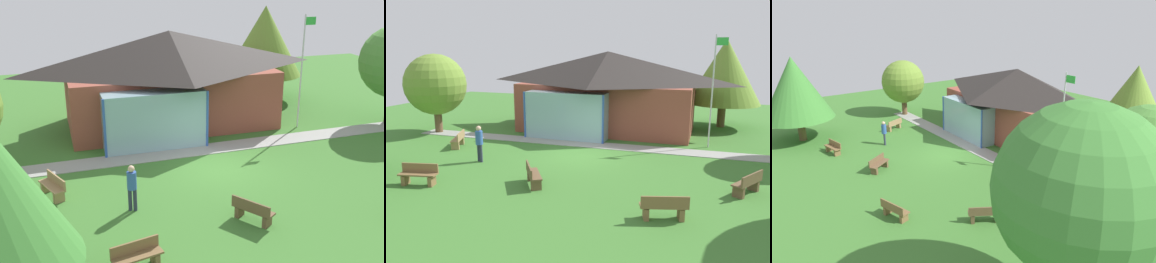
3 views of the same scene
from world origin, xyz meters
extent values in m
plane|color=#3D752D|center=(0.00, 0.00, 0.00)|extent=(44.00, 44.00, 0.00)
cube|color=brown|center=(-0.46, 6.46, 1.54)|extent=(10.76, 5.41, 3.07)
pyramid|color=#2D2826|center=(-0.46, 6.46, 4.07)|extent=(11.76, 6.41, 2.00)
cube|color=#8CB2BF|center=(-2.07, 3.16, 1.38)|extent=(4.84, 1.20, 2.76)
cylinder|color=#3359B2|center=(-4.49, 2.56, 1.38)|extent=(0.12, 0.12, 2.76)
cylinder|color=#3359B2|center=(0.35, 2.56, 1.38)|extent=(0.12, 0.12, 2.76)
cube|color=#999993|center=(0.00, 2.18, 0.01)|extent=(22.39, 1.85, 0.03)
cylinder|color=silver|center=(5.95, 3.85, 2.98)|extent=(0.08, 0.08, 5.97)
cube|color=green|center=(6.25, 3.85, 5.62)|extent=(0.60, 0.02, 0.40)
cube|color=brown|center=(-4.74, -6.07, 0.45)|extent=(1.56, 0.75, 0.06)
cube|color=brown|center=(-4.20, -5.95, 0.20)|extent=(0.24, 0.43, 0.39)
cube|color=brown|center=(-4.78, -5.88, 0.66)|extent=(1.48, 0.38, 0.36)
cube|color=brown|center=(-0.44, -4.55, 0.45)|extent=(1.20, 1.49, 0.06)
cube|color=brown|center=(-0.75, -4.09, 0.20)|extent=(0.42, 0.36, 0.39)
cube|color=brown|center=(-0.14, -5.01, 0.20)|extent=(0.42, 0.36, 0.39)
cube|color=brown|center=(-0.60, -4.65, 0.66)|extent=(0.88, 1.28, 0.36)
cube|color=#9E7A51|center=(-6.94, -0.65, 0.45)|extent=(0.99, 1.55, 0.06)
cube|color=#9E7A51|center=(-6.73, -1.16, 0.20)|extent=(0.43, 0.30, 0.39)
cube|color=#9E7A51|center=(-7.15, -0.15, 0.20)|extent=(0.43, 0.30, 0.39)
cube|color=#9E7A51|center=(-6.77, -0.58, 0.66)|extent=(0.64, 1.41, 0.36)
cylinder|color=#2D3347|center=(-4.15, -2.62, 0.42)|extent=(0.14, 0.14, 0.85)
cylinder|color=#2D3347|center=(-4.32, -2.55, 0.42)|extent=(0.14, 0.14, 0.85)
cylinder|color=#3359A5|center=(-4.23, -2.58, 1.18)|extent=(0.34, 0.34, 0.65)
sphere|color=#D8AD8C|center=(-4.23, -2.58, 1.62)|extent=(0.24, 0.24, 0.24)
cylinder|color=brown|center=(6.67, 9.82, 0.80)|extent=(0.52, 0.52, 1.61)
cone|color=olive|center=(6.67, 9.82, 3.75)|extent=(4.77, 4.77, 4.29)
camera|label=1|loc=(-6.69, -17.52, 8.34)|focal=44.20mm
camera|label=2|loc=(5.86, -17.21, 5.31)|focal=35.20mm
camera|label=3|loc=(17.84, -11.39, 9.06)|focal=32.42mm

